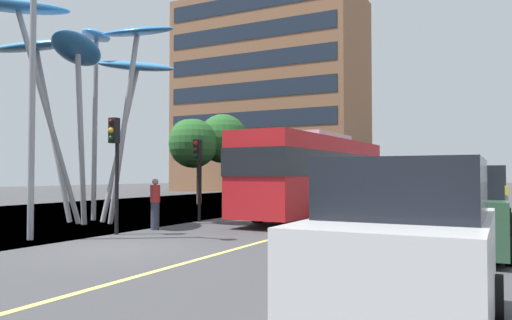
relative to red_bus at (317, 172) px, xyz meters
The scene contains 12 objects.
ground 11.08m from the red_bus, 102.07° to the right, with size 120.00×240.00×0.10m.
red_bus is the anchor object (origin of this frame).
leaf_sculpture 11.00m from the red_bus, 140.07° to the right, with size 8.51×8.13×8.47m.
traffic_light_kerb_near 9.28m from the red_bus, 113.67° to the right, with size 0.28×0.42×3.69m.
traffic_light_kerb_far 5.30m from the red_bus, 134.48° to the right, with size 0.28×0.42×3.30m.
car_parked_near 15.62m from the red_bus, 66.40° to the right, with size 2.00×3.84×2.08m.
car_parked_mid 9.77m from the red_bus, 48.73° to the right, with size 2.09×4.60×2.09m.
car_parked_far 6.61m from the red_bus, ahead, with size 1.94×4.37×2.22m.
street_lamp 11.99m from the red_bus, 114.40° to the right, with size 1.44×0.44×8.52m.
tree_pavement_near 12.04m from the red_bus, 147.12° to the left, with size 4.69×5.06×5.89m.
pedestrian 7.69m from the red_bus, 117.00° to the right, with size 0.34×0.34×1.76m.
backdrop_building 36.85m from the red_bus, 118.33° to the left, with size 20.91×11.52×22.17m.
Camera 1 is at (8.89, -9.57, 1.90)m, focal length 34.26 mm.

